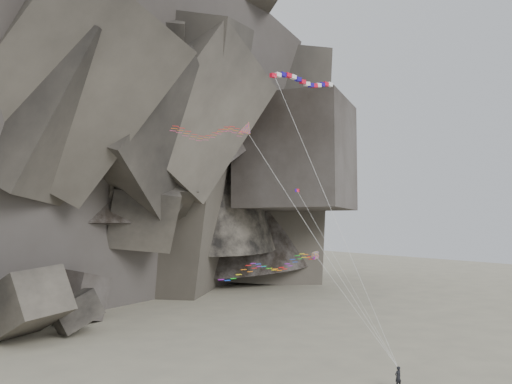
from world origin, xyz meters
TOP-DOWN VIEW (x-y plane):
  - ground at (0.00, 0.00)m, footprint 260.00×260.00m
  - headland at (0.00, 70.00)m, footprint 110.00×70.00m
  - kite_flyer at (4.75, -10.61)m, footprint 0.83×0.62m
  - delta_kite at (-5.90, 3.93)m, footprint 14.83×15.10m
  - banner_kite at (7.71, 4.34)m, footprint 9.79×15.53m
  - parafoil_kite at (-2.18, -0.66)m, footprint 12.68×10.34m
  - pennant_kite at (2.86, -2.75)m, footprint 2.74×10.49m

SIDE VIEW (x-z plane):
  - ground at x=0.00m, z-range 0.00..0.00m
  - kite_flyer at x=4.75m, z-range 0.00..2.17m
  - parafoil_kite at x=-2.18m, z-range 5.51..15.42m
  - pennant_kite at x=2.86m, z-range 5.80..22.04m
  - delta_kite at x=-5.90m, z-range 11.86..35.20m
  - banner_kite at x=7.71m, z-range 15.72..45.19m
  - headland at x=0.00m, z-range 0.00..84.00m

